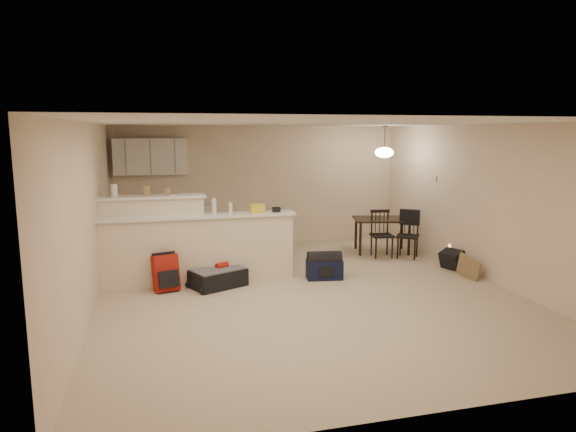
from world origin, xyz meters
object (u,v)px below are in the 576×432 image
object	(u,v)px
black_daypack	(452,260)
dining_chair_far	(408,235)
dining_chair_near	(382,234)
dining_table	(382,222)
red_backpack	(166,273)
suitcase	(218,278)
navy_duffel	(324,269)
pendant_lamp	(384,152)

from	to	relation	value
black_daypack	dining_chair_far	bearing A→B (deg)	2.22
dining_chair_near	dining_table	bearing A→B (deg)	72.23
red_backpack	black_daypack	world-z (taller)	red_backpack
suitcase	dining_table	bearing A→B (deg)	-0.78
dining_table	dining_chair_near	size ratio (longest dim) A/B	1.37
dining_chair_near	red_backpack	distance (m)	4.21
dining_chair_far	navy_duffel	world-z (taller)	dining_chair_far
dining_chair_near	black_daypack	world-z (taller)	dining_chair_near
pendant_lamp	black_daypack	world-z (taller)	pendant_lamp
suitcase	navy_duffel	xyz separation A→B (m)	(1.74, 0.00, 0.02)
dining_chair_near	suitcase	distance (m)	3.47
dining_chair_far	red_backpack	world-z (taller)	dining_chair_far
suitcase	navy_duffel	distance (m)	1.74
black_daypack	navy_duffel	bearing A→B (deg)	70.46
dining_chair_near	black_daypack	bearing A→B (deg)	-46.66
dining_table	suitcase	world-z (taller)	dining_table
red_backpack	dining_chair_far	bearing A→B (deg)	-3.06
dining_table	dining_chair_near	world-z (taller)	dining_chair_near
navy_duffel	black_daypack	distance (m)	2.36
red_backpack	dining_chair_near	bearing A→B (deg)	0.54
dining_chair_near	black_daypack	size ratio (longest dim) A/B	2.43
navy_duffel	black_daypack	bearing A→B (deg)	8.13
suitcase	red_backpack	xyz separation A→B (m)	(-0.79, 0.00, 0.14)
dining_chair_far	black_daypack	xyz separation A→B (m)	(0.38, -0.95, -0.28)
suitcase	black_daypack	world-z (taller)	black_daypack
pendant_lamp	red_backpack	distance (m)	4.81
navy_duffel	black_daypack	xyz separation A→B (m)	(2.36, 0.00, 0.01)
pendant_lamp	black_daypack	xyz separation A→B (m)	(0.65, -1.51, -1.83)
dining_table	suitcase	xyz separation A→B (m)	(-3.45, -1.51, -0.47)
pendant_lamp	red_backpack	bearing A→B (deg)	-160.34
dining_chair_far	navy_duffel	distance (m)	2.21
suitcase	navy_duffel	bearing A→B (deg)	-24.47
suitcase	red_backpack	world-z (taller)	red_backpack
dining_chair_far	suitcase	xyz separation A→B (m)	(-3.72, -0.95, -0.31)
dining_table	suitcase	bearing A→B (deg)	-142.90
pendant_lamp	red_backpack	xyz separation A→B (m)	(-4.23, -1.51, -1.72)
dining_table	navy_duffel	world-z (taller)	dining_table
dining_chair_far	dining_table	bearing A→B (deg)	151.54
pendant_lamp	dining_chair_far	bearing A→B (deg)	-64.29
dining_chair_near	navy_duffel	size ratio (longest dim) A/B	1.56
pendant_lamp	suitcase	bearing A→B (deg)	-156.31
dining_table	black_daypack	distance (m)	1.70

